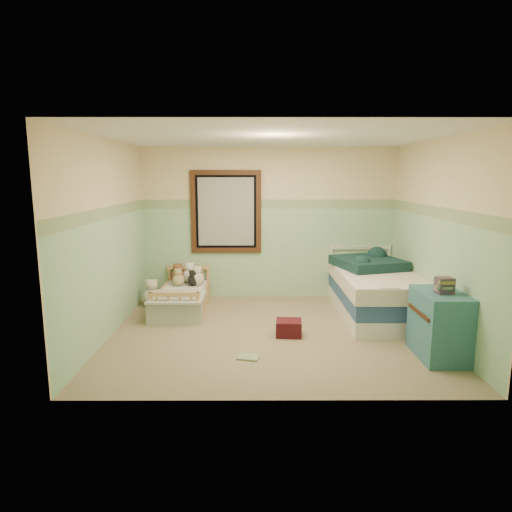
{
  "coord_description": "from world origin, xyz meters",
  "views": [
    {
      "loc": [
        -0.23,
        -5.58,
        2.02
      ],
      "look_at": [
        -0.21,
        0.35,
        0.96
      ],
      "focal_mm": 31.2,
      "sensor_mm": 36.0,
      "label": 1
    }
  ],
  "objects_px": {
    "plush_floor_tan": "(154,306)",
    "dresser": "(440,325)",
    "twin_bed_frame": "(375,308)",
    "toddler_bed_frame": "(183,303)",
    "floor_book": "(249,357)",
    "red_pillow": "(289,328)",
    "plush_floor_cream": "(152,297)"
  },
  "relations": [
    {
      "from": "dresser",
      "to": "red_pillow",
      "type": "height_order",
      "value": "dresser"
    },
    {
      "from": "plush_floor_cream",
      "to": "twin_bed_frame",
      "type": "bearing_deg",
      "value": -8.1
    },
    {
      "from": "plush_floor_cream",
      "to": "twin_bed_frame",
      "type": "distance_m",
      "value": 3.44
    },
    {
      "from": "toddler_bed_frame",
      "to": "twin_bed_frame",
      "type": "relative_size",
      "value": 0.69
    },
    {
      "from": "plush_floor_cream",
      "to": "floor_book",
      "type": "height_order",
      "value": "plush_floor_cream"
    },
    {
      "from": "toddler_bed_frame",
      "to": "dresser",
      "type": "bearing_deg",
      "value": -30.12
    },
    {
      "from": "dresser",
      "to": "red_pillow",
      "type": "xyz_separation_m",
      "value": [
        -1.64,
        0.69,
        -0.28
      ]
    },
    {
      "from": "red_pillow",
      "to": "dresser",
      "type": "bearing_deg",
      "value": -22.92
    },
    {
      "from": "plush_floor_cream",
      "to": "dresser",
      "type": "xyz_separation_m",
      "value": [
        3.71,
        -2.04,
        0.23
      ]
    },
    {
      "from": "toddler_bed_frame",
      "to": "floor_book",
      "type": "bearing_deg",
      "value": -60.96
    },
    {
      "from": "toddler_bed_frame",
      "to": "red_pillow",
      "type": "distance_m",
      "value": 1.94
    },
    {
      "from": "plush_floor_tan",
      "to": "red_pillow",
      "type": "xyz_separation_m",
      "value": [
        1.95,
        -0.98,
        -0.01
      ]
    },
    {
      "from": "plush_floor_tan",
      "to": "twin_bed_frame",
      "type": "bearing_deg",
      "value": -2.0
    },
    {
      "from": "toddler_bed_frame",
      "to": "red_pillow",
      "type": "height_order",
      "value": "red_pillow"
    },
    {
      "from": "plush_floor_tan",
      "to": "dresser",
      "type": "height_order",
      "value": "dresser"
    },
    {
      "from": "plush_floor_cream",
      "to": "plush_floor_tan",
      "type": "xyz_separation_m",
      "value": [
        0.12,
        -0.37,
        -0.03
      ]
    },
    {
      "from": "twin_bed_frame",
      "to": "floor_book",
      "type": "height_order",
      "value": "twin_bed_frame"
    },
    {
      "from": "plush_floor_tan",
      "to": "twin_bed_frame",
      "type": "relative_size",
      "value": 0.11
    },
    {
      "from": "dresser",
      "to": "floor_book",
      "type": "distance_m",
      "value": 2.18
    },
    {
      "from": "plush_floor_tan",
      "to": "twin_bed_frame",
      "type": "xyz_separation_m",
      "value": [
        3.29,
        -0.11,
        -0.0
      ]
    },
    {
      "from": "floor_book",
      "to": "plush_floor_cream",
      "type": "bearing_deg",
      "value": 138.98
    },
    {
      "from": "floor_book",
      "to": "twin_bed_frame",
      "type": "bearing_deg",
      "value": 52.7
    },
    {
      "from": "toddler_bed_frame",
      "to": "floor_book",
      "type": "relative_size",
      "value": 6.0
    },
    {
      "from": "plush_floor_cream",
      "to": "plush_floor_tan",
      "type": "height_order",
      "value": "plush_floor_cream"
    },
    {
      "from": "plush_floor_cream",
      "to": "dresser",
      "type": "bearing_deg",
      "value": -28.84
    },
    {
      "from": "plush_floor_tan",
      "to": "plush_floor_cream",
      "type": "bearing_deg",
      "value": 107.5
    },
    {
      "from": "plush_floor_tan",
      "to": "dresser",
      "type": "xyz_separation_m",
      "value": [
        3.59,
        -1.67,
        0.27
      ]
    },
    {
      "from": "plush_floor_tan",
      "to": "twin_bed_frame",
      "type": "height_order",
      "value": "plush_floor_tan"
    },
    {
      "from": "red_pillow",
      "to": "twin_bed_frame",
      "type": "bearing_deg",
      "value": 32.84
    },
    {
      "from": "plush_floor_cream",
      "to": "dresser",
      "type": "height_order",
      "value": "dresser"
    },
    {
      "from": "toddler_bed_frame",
      "to": "red_pillow",
      "type": "xyz_separation_m",
      "value": [
        1.56,
        -1.16,
        0.01
      ]
    },
    {
      "from": "plush_floor_tan",
      "to": "dresser",
      "type": "bearing_deg",
      "value": -24.96
    }
  ]
}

